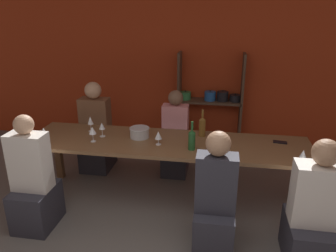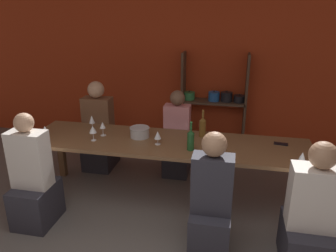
{
  "view_description": "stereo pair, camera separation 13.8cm",
  "coord_description": "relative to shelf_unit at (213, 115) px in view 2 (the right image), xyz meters",
  "views": [
    {
      "loc": [
        0.46,
        -1.38,
        2.19
      ],
      "look_at": [
        -0.11,
        2.07,
        0.92
      ],
      "focal_mm": 35.0,
      "sensor_mm": 36.0,
      "label": 1
    },
    {
      "loc": [
        0.59,
        -1.36,
        2.19
      ],
      "look_at": [
        -0.11,
        2.07,
        0.92
      ],
      "focal_mm": 35.0,
      "sensor_mm": 36.0,
      "label": 2
    }
  ],
  "objects": [
    {
      "name": "wall_back_red",
      "position": [
        -0.3,
        0.2,
        0.77
      ],
      "size": [
        8.8,
        0.06,
        2.7
      ],
      "color": "#B23819",
      "rests_on": "ground_plane"
    },
    {
      "name": "shelf_unit",
      "position": [
        0.0,
        0.0,
        0.0
      ],
      "size": [
        1.01,
        0.3,
        1.55
      ],
      "color": "#4C3828",
      "rests_on": "ground_plane"
    },
    {
      "name": "dining_table",
      "position": [
        -0.41,
        -1.66,
        0.11
      ],
      "size": [
        3.2,
        0.82,
        0.77
      ],
      "color": "brown",
      "rests_on": "ground_plane"
    },
    {
      "name": "mixing_bowl",
      "position": [
        -0.74,
        -1.58,
        0.25
      ],
      "size": [
        0.23,
        0.23,
        0.12
      ],
      "color": "#B7BABC",
      "rests_on": "dining_table"
    },
    {
      "name": "wine_bottle_green",
      "position": [
        -0.11,
        -1.83,
        0.31
      ],
      "size": [
        0.08,
        0.08,
        0.31
      ],
      "color": "#1E4C23",
      "rests_on": "dining_table"
    },
    {
      "name": "wine_bottle_dark",
      "position": [
        -0.03,
        -1.43,
        0.31
      ],
      "size": [
        0.08,
        0.08,
        0.33
      ],
      "color": "brown",
      "rests_on": "dining_table"
    },
    {
      "name": "wine_glass_empty_a",
      "position": [
        -0.49,
        -1.76,
        0.3
      ],
      "size": [
        0.08,
        0.08,
        0.15
      ],
      "color": "white",
      "rests_on": "dining_table"
    },
    {
      "name": "wine_glass_red_a",
      "position": [
        0.97,
        -2.01,
        0.3
      ],
      "size": [
        0.07,
        0.07,
        0.15
      ],
      "color": "white",
      "rests_on": "dining_table"
    },
    {
      "name": "wine_glass_white_a",
      "position": [
        -1.37,
        -1.49,
        0.32
      ],
      "size": [
        0.07,
        0.07,
        0.19
      ],
      "color": "white",
      "rests_on": "dining_table"
    },
    {
      "name": "wine_glass_red_b",
      "position": [
        -1.73,
        -1.94,
        0.32
      ],
      "size": [
        0.08,
        0.08,
        0.19
      ],
      "color": "white",
      "rests_on": "dining_table"
    },
    {
      "name": "wine_glass_white_b",
      "position": [
        -1.23,
        -1.79,
        0.32
      ],
      "size": [
        0.08,
        0.08,
        0.17
      ],
      "color": "white",
      "rests_on": "dining_table"
    },
    {
      "name": "wine_glass_white_c",
      "position": [
        -1.18,
        -1.63,
        0.31
      ],
      "size": [
        0.07,
        0.07,
        0.17
      ],
      "color": "white",
      "rests_on": "dining_table"
    },
    {
      "name": "cell_phone",
      "position": [
        0.84,
        -1.48,
        0.19
      ],
      "size": [
        0.16,
        0.09,
        0.01
      ],
      "color": "black",
      "rests_on": "dining_table"
    },
    {
      "name": "person_near_a",
      "position": [
        -1.68,
        -2.34,
        -0.12
      ],
      "size": [
        0.38,
        0.48,
        1.23
      ],
      "color": "#2D2D38",
      "rests_on": "ground_plane"
    },
    {
      "name": "person_far_a",
      "position": [
        -0.42,
        -0.94,
        -0.13
      ],
      "size": [
        0.34,
        0.43,
        1.18
      ],
      "rotation": [
        0.0,
        0.0,
        3.14
      ],
      "color": "#2D2D38",
      "rests_on": "ground_plane"
    },
    {
      "name": "person_near_b",
      "position": [
        0.16,
        -2.4,
        -0.12
      ],
      "size": [
        0.37,
        0.46,
        1.2
      ],
      "color": "#2D2D38",
      "rests_on": "ground_plane"
    },
    {
      "name": "person_far_b",
      "position": [
        -1.53,
        -0.96,
        -0.11
      ],
      "size": [
        0.4,
        0.5,
        1.26
      ],
      "rotation": [
        0.0,
        0.0,
        3.14
      ],
      "color": "#2D2D38",
      "rests_on": "ground_plane"
    },
    {
      "name": "person_near_c",
      "position": [
        1.02,
        -2.44,
        -0.14
      ],
      "size": [
        0.43,
        0.54,
        1.2
      ],
      "color": "#2D2D38",
      "rests_on": "ground_plane"
    }
  ]
}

